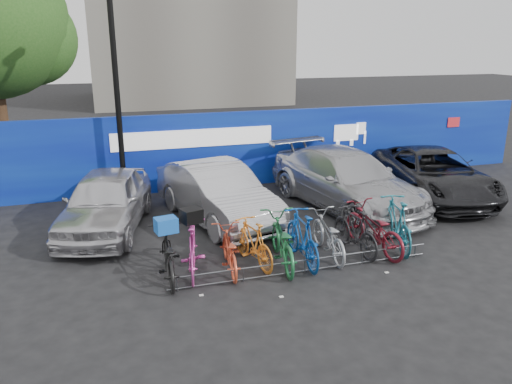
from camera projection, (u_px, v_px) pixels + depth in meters
name	position (u px, v px, depth m)	size (l,w,h in m)	color
ground	(294.00, 261.00, 10.71)	(100.00, 100.00, 0.00)	black
hoarding	(225.00, 150.00, 15.84)	(22.00, 0.18, 2.40)	#0A138D
lamppost	(117.00, 88.00, 13.77)	(0.25, 0.50, 6.11)	black
bike_rack	(305.00, 265.00, 10.11)	(5.60, 0.03, 0.30)	#595B60
car_0	(106.00, 201.00, 12.29)	(1.75, 4.34, 1.48)	silver
car_1	(217.00, 193.00, 12.88)	(1.59, 4.56, 1.50)	#AEADB2
car_2	(346.00, 180.00, 13.97)	(2.23, 5.48, 1.59)	#B0B1B5
car_3	(433.00, 174.00, 14.91)	(2.37, 5.14, 1.43)	black
bike_0	(168.00, 256.00, 9.78)	(0.65, 1.87, 0.98)	black
bike_1	(193.00, 248.00, 9.99)	(0.52, 1.83, 1.10)	#CC3C99
bike_2	(229.00, 250.00, 10.14)	(0.59, 1.70, 0.89)	#D34C2D
bike_3	(253.00, 242.00, 10.40)	(0.47, 1.66, 1.00)	orange
bike_4	(281.00, 241.00, 10.37)	(0.71, 2.05, 1.08)	#1F6A39
bike_5	(302.00, 237.00, 10.48)	(0.54, 1.90, 1.14)	#0E48A6
bike_6	(328.00, 235.00, 10.82)	(0.65, 1.85, 0.97)	#929598
bike_7	(355.00, 231.00, 11.00)	(0.49, 1.72, 1.03)	black
bike_8	(373.00, 229.00, 11.07)	(0.71, 2.03, 1.07)	maroon
bike_9	(396.00, 223.00, 11.24)	(0.55, 1.96, 1.18)	#1C6D80
cargo_crate	(166.00, 225.00, 9.60)	(0.41, 0.31, 0.29)	blue
cargo_topcase	(191.00, 216.00, 9.79)	(0.38, 0.34, 0.28)	black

